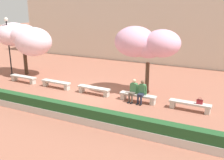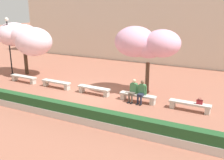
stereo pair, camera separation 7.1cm
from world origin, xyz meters
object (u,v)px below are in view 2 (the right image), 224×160
at_px(stone_bench_west_end, 24,78).
at_px(lamp_post_with_banner, 9,41).
at_px(person_seated_left, 133,90).
at_px(cherry_tree_main, 147,43).
at_px(cherry_tree_secondary, 25,38).
at_px(stone_bench_near_east, 138,96).
at_px(handbag, 200,102).
at_px(stone_bench_near_west, 56,83).
at_px(stone_bench_center, 94,89).
at_px(person_seated_right, 142,91).
at_px(stone_bench_east_end, 190,105).

height_order(stone_bench_west_end, lamp_post_with_banner, lamp_post_with_banner).
distance_m(person_seated_left, cherry_tree_main, 2.95).
relative_size(cherry_tree_secondary, lamp_post_with_banner, 1.02).
bearing_deg(stone_bench_near_east, cherry_tree_main, 96.05).
xyz_separation_m(stone_bench_west_end, handbag, (11.92, -0.01, 0.27)).
xyz_separation_m(stone_bench_near_west, stone_bench_near_east, (5.73, 0.00, 0.00)).
relative_size(stone_bench_center, lamp_post_with_banner, 0.49).
bearing_deg(person_seated_left, person_seated_right, -0.04).
xyz_separation_m(handbag, cherry_tree_main, (-3.51, 1.70, 2.50)).
bearing_deg(stone_bench_east_end, cherry_tree_secondary, 172.17).
relative_size(stone_bench_near_east, person_seated_right, 1.65).
relative_size(stone_bench_near_east, handbag, 6.28).
height_order(stone_bench_near_west, stone_bench_east_end, same).
distance_m(stone_bench_center, handbag, 6.20).
xyz_separation_m(stone_bench_near_east, stone_bench_east_end, (2.86, 0.00, 0.00)).
distance_m(stone_bench_near_west, person_seated_left, 5.49).
xyz_separation_m(stone_bench_near_east, lamp_post_with_banner, (-10.77, 1.02, 2.30)).
xyz_separation_m(person_seated_right, lamp_post_with_banner, (-11.02, 1.08, 1.91)).
relative_size(stone_bench_east_end, person_seated_left, 1.65).
distance_m(stone_bench_near_east, person_seated_left, 0.47).
relative_size(handbag, cherry_tree_main, 0.08).
bearing_deg(stone_bench_near_east, handbag, -0.17).
distance_m(handbag, lamp_post_with_banner, 14.28).
relative_size(stone_bench_west_end, person_seated_left, 1.65).
distance_m(cherry_tree_main, cherry_tree_secondary, 9.70).
bearing_deg(person_seated_right, lamp_post_with_banner, 174.43).
distance_m(stone_bench_near_west, cherry_tree_secondary, 5.16).
distance_m(stone_bench_center, stone_bench_east_end, 5.73).
distance_m(person_seated_left, person_seated_right, 0.50).
bearing_deg(cherry_tree_secondary, cherry_tree_main, -0.36).
distance_m(person_seated_right, cherry_tree_secondary, 10.50).
bearing_deg(person_seated_left, cherry_tree_main, 87.46).
bearing_deg(handbag, person_seated_left, -179.31).
height_order(stone_bench_west_end, stone_bench_near_east, same).
relative_size(handbag, cherry_tree_secondary, 0.08).
distance_m(cherry_tree_secondary, lamp_post_with_banner, 1.18).
bearing_deg(stone_bench_near_west, cherry_tree_main, 16.93).
xyz_separation_m(stone_bench_near_east, person_seated_left, (-0.26, -0.05, 0.39)).
bearing_deg(stone_bench_near_east, lamp_post_with_banner, 174.58).
relative_size(stone_bench_center, stone_bench_near_east, 1.00).
relative_size(person_seated_left, handbag, 3.81).
bearing_deg(cherry_tree_main, stone_bench_center, -147.82).
distance_m(stone_bench_west_end, stone_bench_center, 5.73).
relative_size(stone_bench_near_east, lamp_post_with_banner, 0.49).
relative_size(handbag, lamp_post_with_banner, 0.08).
bearing_deg(handbag, stone_bench_east_end, 178.80).
height_order(stone_bench_east_end, cherry_tree_main, cherry_tree_main).
bearing_deg(stone_bench_east_end, stone_bench_west_end, 180.00).
height_order(stone_bench_west_end, handbag, handbag).
height_order(stone_bench_near_west, person_seated_left, person_seated_left).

